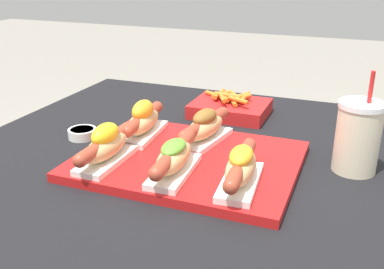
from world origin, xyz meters
TOP-DOWN VIEW (x-y plane):
  - serving_tray at (-0.04, 0.02)m, footprint 0.43×0.33m
  - hot_dog_0 at (-0.17, -0.07)m, footprint 0.06×0.20m
  - hot_dog_1 at (-0.03, -0.06)m, footprint 0.07×0.20m
  - hot_dog_2 at (0.09, -0.06)m, footprint 0.07×0.20m
  - hot_dog_3 at (-0.17, 0.08)m, footprint 0.07×0.20m
  - hot_dog_4 at (-0.03, 0.10)m, footprint 0.08×0.20m
  - sauce_bowl at (-0.32, 0.06)m, footprint 0.06×0.06m
  - drink_cup at (0.27, 0.11)m, footprint 0.09×0.09m
  - fries_basket at (-0.05, 0.34)m, footprint 0.19×0.15m

SIDE VIEW (x-z plane):
  - serving_tray at x=-0.04m, z-range 0.71..0.72m
  - sauce_bowl at x=-0.32m, z-range 0.71..0.73m
  - fries_basket at x=-0.05m, z-range 0.70..0.76m
  - hot_dog_1 at x=-0.03m, z-range 0.72..0.79m
  - hot_dog_2 at x=0.09m, z-range 0.72..0.79m
  - hot_dog_4 at x=-0.03m, z-range 0.72..0.79m
  - hot_dog_0 at x=-0.17m, z-range 0.72..0.80m
  - hot_dog_3 at x=-0.17m, z-range 0.72..0.80m
  - drink_cup at x=0.27m, z-range 0.68..0.88m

